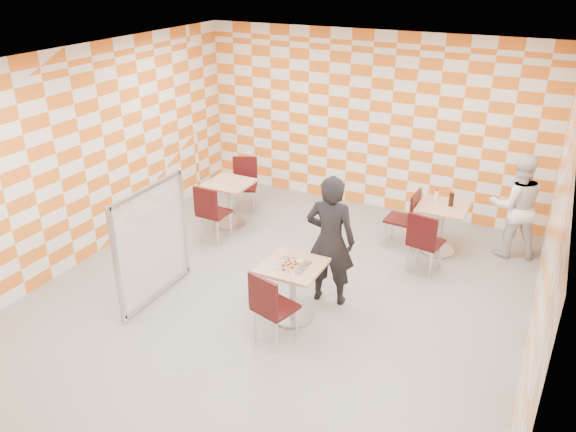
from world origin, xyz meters
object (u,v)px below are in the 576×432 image
Objects in this scene: partition at (152,243)px; soda_bottle at (451,199)px; man_dark at (330,241)px; sport_bottle at (436,196)px; man_white at (516,206)px; chair_main_front at (270,304)px; chair_empty_far at (245,180)px; chair_empty_near at (210,209)px; empty_table at (230,196)px; chair_second_front at (424,239)px; second_table at (441,221)px; chair_second_side at (407,215)px; main_table at (293,282)px.

soda_bottle is at bearing 43.14° from partition.
sport_bottle is (0.85, 2.05, -0.02)m from man_dark.
sport_bottle is at bearing -5.61° from man_white.
chair_main_front is 1.00× the size of chair_empty_far.
sport_bottle reaches higher than chair_empty_near.
empty_table is 3.22m from chair_second_front.
man_white is at bearing 21.16° from chair_empty_near.
chair_main_front is 1.00× the size of chair_second_front.
second_table is 0.81× the size of chair_empty_near.
chair_second_side is 1.54m from man_white.
second_table is 0.81× the size of chair_empty_far.
sport_bottle is (1.09, 2.62, 0.33)m from main_table.
main_table is 2.09m from chair_second_front.
man_dark is (-0.90, -1.18, 0.31)m from chair_second_front.
man_white is (1.94, 2.32, -0.07)m from man_dark.
chair_empty_near is at bearing -159.08° from second_table.
empty_table is at bearing 177.00° from chair_second_front.
partition is at bearing -82.51° from chair_empty_far.
soda_bottle is at bearing 67.08° from chair_main_front.
man_dark is 2.22m from sport_bottle.
chair_second_front is 1.56m from man_white.
chair_second_front is 0.92m from sport_bottle.
man_dark is (-0.49, -1.84, 0.31)m from chair_second_side.
man_dark is at bearing -105.02° from chair_second_side.
partition reaches higher than empty_table.
soda_bottle reaches higher than chair_second_side.
main_table is 3.26× the size of soda_bottle.
man_white is 1.13m from sport_bottle.
man_dark is 3.03m from man_white.
second_table is 0.48× the size of partition.
chair_empty_far is (-0.10, 0.67, 0.04)m from empty_table.
soda_bottle is (1.32, 3.13, 0.31)m from chair_main_front.
chair_empty_near is (-2.74, -1.14, 0.00)m from chair_second_side.
partition is (0.28, -2.27, 0.28)m from empty_table.
partition is at bearing -132.33° from chair_second_side.
chair_empty_near is 1.66m from partition.
main_table is at bearing 33.46° from man_white.
partition is 4.14m from sport_bottle.
man_dark is (0.24, 1.15, 0.31)m from chair_main_front.
second_table is 2.20m from man_dark.
partition reaches higher than chair_empty_far.
chair_empty_near is 0.60× the size of partition.
man_dark is at bearing -30.30° from empty_table.
chair_empty_far is at bearing 178.71° from second_table.
main_table is 3.75× the size of sport_bottle.
man_white reaches higher than chair_empty_near.
chair_main_front is 1.21m from man_dark.
chair_main_front is 0.54× the size of man_dark.
man_dark is at bearing -112.42° from sport_bottle.
chair_second_side is 0.59× the size of man_white.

